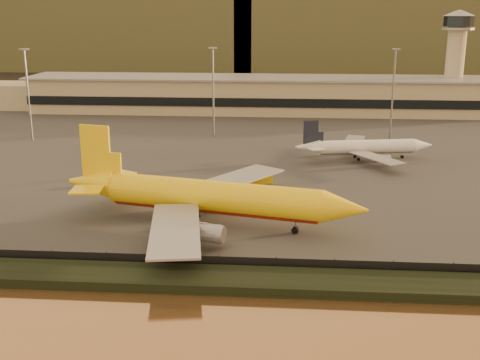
# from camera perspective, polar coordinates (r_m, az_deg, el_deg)

# --- Properties ---
(ground) EXTENTS (900.00, 900.00, 0.00)m
(ground) POSITION_cam_1_polar(r_m,az_deg,el_deg) (97.55, -2.32, -5.53)
(ground) COLOR black
(ground) RESTS_ON ground
(embankment) EXTENTS (320.00, 7.00, 1.40)m
(embankment) POSITION_cam_1_polar(r_m,az_deg,el_deg) (81.78, -3.74, -9.38)
(embankment) COLOR black
(embankment) RESTS_ON ground
(tarmac) EXTENTS (320.00, 220.00, 0.20)m
(tarmac) POSITION_cam_1_polar(r_m,az_deg,el_deg) (188.89, 1.07, 4.98)
(tarmac) COLOR #2D2D2D
(tarmac) RESTS_ON ground
(perimeter_fence) EXTENTS (300.00, 0.05, 2.20)m
(perimeter_fence) POSITION_cam_1_polar(r_m,az_deg,el_deg) (85.13, -3.36, -7.88)
(perimeter_fence) COLOR black
(perimeter_fence) RESTS_ON tarmac
(terminal_building) EXTENTS (202.00, 25.00, 12.60)m
(terminal_building) POSITION_cam_1_polar(r_m,az_deg,el_deg) (219.24, -2.26, 8.10)
(terminal_building) COLOR tan
(terminal_building) RESTS_ON tarmac
(control_tower) EXTENTS (11.20, 11.20, 35.50)m
(control_tower) POSITION_cam_1_polar(r_m,az_deg,el_deg) (229.37, 19.79, 11.42)
(control_tower) COLOR tan
(control_tower) RESTS_ON tarmac
(apron_light_masts) EXTENTS (152.20, 12.20, 25.40)m
(apron_light_masts) POSITION_cam_1_polar(r_m,az_deg,el_deg) (166.45, 5.90, 8.88)
(apron_light_masts) COLOR slate
(apron_light_masts) RESTS_ON tarmac
(distant_hills) EXTENTS (470.00, 160.00, 70.00)m
(distant_hills) POSITION_cam_1_polar(r_m,az_deg,el_deg) (431.43, 0.28, 15.22)
(distant_hills) COLOR brown
(distant_hills) RESTS_ON ground
(dhl_cargo_jet) EXTENTS (53.21, 51.22, 16.00)m
(dhl_cargo_jet) POSITION_cam_1_polar(r_m,az_deg,el_deg) (101.75, -3.00, -1.66)
(dhl_cargo_jet) COLOR yellow
(dhl_cargo_jet) RESTS_ON tarmac
(white_narrowbody_jet) EXTENTS (34.35, 33.09, 9.90)m
(white_narrowbody_jet) POSITION_cam_1_polar(r_m,az_deg,el_deg) (150.56, 11.73, 3.06)
(white_narrowbody_jet) COLOR white
(white_narrowbody_jet) RESTS_ON tarmac
(gse_vehicle_yellow) EXTENTS (4.78, 3.11, 1.98)m
(gse_vehicle_yellow) POSITION_cam_1_polar(r_m,az_deg,el_deg) (127.38, 2.04, 0.17)
(gse_vehicle_yellow) COLOR yellow
(gse_vehicle_yellow) RESTS_ON tarmac
(gse_vehicle_white) EXTENTS (4.57, 3.01, 1.89)m
(gse_vehicle_white) POSITION_cam_1_polar(r_m,az_deg,el_deg) (129.00, -10.96, 0.07)
(gse_vehicle_white) COLOR white
(gse_vehicle_white) RESTS_ON tarmac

